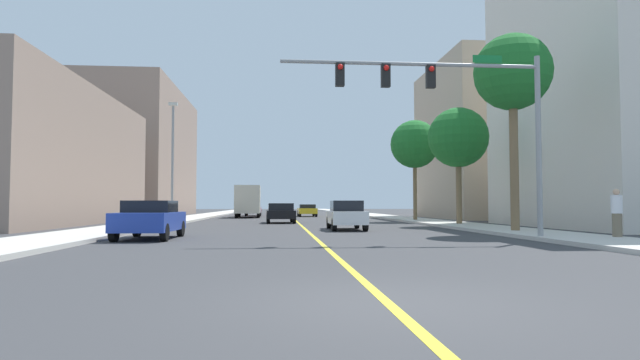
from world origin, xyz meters
TOP-DOWN VIEW (x-y plane):
  - ground at (0.00, 42.00)m, footprint 192.00×192.00m
  - sidewalk_left at (-9.39, 42.00)m, footprint 3.30×168.00m
  - sidewalk_right at (9.39, 42.00)m, footprint 3.30×168.00m
  - lane_marking_center at (0.00, 42.00)m, footprint 0.16×144.00m
  - building_left_near at (-18.38, 28.57)m, footprint 10.07×23.15m
  - building_left_far at (-20.78, 57.26)m, footprint 14.87×24.03m
  - building_right_near at (19.07, 21.13)m, footprint 11.45×14.15m
  - building_right_far at (20.55, 40.21)m, footprint 14.41×14.63m
  - traffic_signal_mast at (4.98, 11.26)m, footprint 9.63×0.36m
  - street_lamp at (-8.24, 26.77)m, footprint 0.56×0.28m
  - palm_near at (9.15, 15.36)m, footprint 3.46×3.46m
  - palm_mid at (9.49, 23.39)m, footprint 3.65×3.65m
  - palm_far at (8.97, 31.42)m, footprint 3.67×3.67m
  - car_white at (2.05, 19.34)m, footprint 1.81×4.19m
  - car_black at (-1.25, 29.36)m, footprint 2.07×4.10m
  - car_yellow at (1.69, 48.16)m, footprint 1.99×4.25m
  - car_red at (-4.25, 52.56)m, footprint 1.86×4.57m
  - car_blue at (-6.29, 13.11)m, footprint 2.00×3.97m
  - delivery_truck at (-4.41, 44.98)m, footprint 2.55×7.64m
  - pedestrian at (10.64, 10.59)m, footprint 0.38×0.38m

SIDE VIEW (x-z plane):
  - ground at x=0.00m, z-range 0.00..0.00m
  - lane_marking_center at x=0.00m, z-range 0.00..0.01m
  - sidewalk_left at x=-9.39m, z-range 0.00..0.15m
  - sidewalk_right at x=9.39m, z-range 0.00..0.15m
  - car_yellow at x=1.69m, z-range 0.05..1.35m
  - car_black at x=-1.25m, z-range 0.03..1.41m
  - car_blue at x=-6.29m, z-range 0.03..1.48m
  - car_white at x=2.05m, z-range 0.02..1.51m
  - car_red at x=-4.25m, z-range 0.02..1.58m
  - pedestrian at x=10.64m, z-range 0.15..1.87m
  - delivery_truck at x=-4.41m, z-range 0.10..3.23m
  - street_lamp at x=-8.24m, z-range 0.57..8.33m
  - building_left_near at x=-18.38m, z-range 0.00..9.01m
  - traffic_signal_mast at x=4.98m, z-range 1.81..8.48m
  - palm_mid at x=9.49m, z-range 1.82..8.87m
  - palm_far at x=8.97m, z-range 2.08..9.68m
  - palm_near at x=9.15m, z-range 2.77..11.67m
  - building_right_far at x=20.55m, z-range 0.00..14.63m
  - building_left_far at x=-20.78m, z-range 0.00..15.13m
  - building_right_near at x=19.07m, z-range 0.00..16.63m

